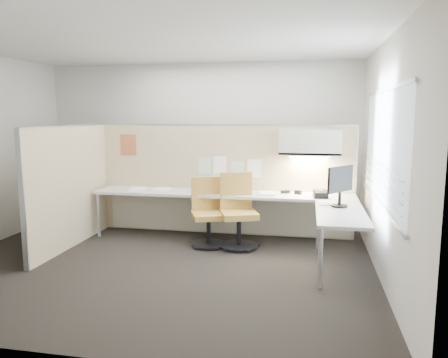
% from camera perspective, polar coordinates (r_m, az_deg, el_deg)
% --- Properties ---
extents(floor, '(5.50, 4.50, 0.01)m').
position_cam_1_polar(floor, '(5.87, -8.56, -10.83)').
color(floor, black).
rests_on(floor, ground).
extents(ceiling, '(5.50, 4.50, 0.01)m').
position_cam_1_polar(ceiling, '(5.61, -9.22, 17.38)').
color(ceiling, white).
rests_on(ceiling, wall_back).
extents(wall_back, '(5.50, 0.02, 2.80)m').
position_cam_1_polar(wall_back, '(7.71, -3.16, 4.55)').
color(wall_back, beige).
rests_on(wall_back, ground).
extents(wall_front, '(5.50, 0.02, 2.80)m').
position_cam_1_polar(wall_front, '(3.55, -21.32, -0.61)').
color(wall_front, beige).
rests_on(wall_front, ground).
extents(wall_right, '(0.02, 4.50, 2.80)m').
position_cam_1_polar(wall_right, '(5.30, 20.33, 2.25)').
color(wall_right, beige).
rests_on(wall_right, ground).
extents(window_pane, '(0.01, 2.80, 1.30)m').
position_cam_1_polar(window_pane, '(5.29, 20.14, 3.88)').
color(window_pane, '#97A5AF').
rests_on(window_pane, wall_right).
extents(partition_back, '(4.10, 0.06, 1.75)m').
position_cam_1_polar(partition_back, '(7.02, -0.08, -0.14)').
color(partition_back, '#CAB78C').
rests_on(partition_back, floor).
extents(partition_left, '(0.06, 2.20, 1.75)m').
position_cam_1_polar(partition_left, '(6.72, -19.40, -1.01)').
color(partition_left, '#CAB78C').
rests_on(partition_left, floor).
extents(desk, '(4.00, 2.07, 0.73)m').
position_cam_1_polar(desk, '(6.54, 2.39, -3.21)').
color(desk, beige).
rests_on(desk, floor).
extents(overhead_bin, '(0.90, 0.36, 0.38)m').
position_cam_1_polar(overhead_bin, '(6.61, 11.15, 4.70)').
color(overhead_bin, beige).
rests_on(overhead_bin, partition_back).
extents(task_light_strip, '(0.60, 0.06, 0.02)m').
position_cam_1_polar(task_light_strip, '(6.63, 11.10, 2.89)').
color(task_light_strip, '#FFEABF').
rests_on(task_light_strip, overhead_bin).
extents(pinned_papers, '(1.01, 0.00, 0.47)m').
position_cam_1_polar(pinned_papers, '(6.95, 0.51, 1.09)').
color(pinned_papers, '#8CBF8C').
rests_on(pinned_papers, partition_back).
extents(poster, '(0.28, 0.00, 0.35)m').
position_cam_1_polar(poster, '(7.40, -12.41, 4.35)').
color(poster, orange).
rests_on(poster, partition_back).
extents(chair_left, '(0.60, 0.62, 0.99)m').
position_cam_1_polar(chair_left, '(6.46, -2.14, -4.64)').
color(chair_left, black).
rests_on(chair_left, floor).
extents(chair_right, '(0.64, 0.65, 1.06)m').
position_cam_1_polar(chair_right, '(6.37, 1.83, -4.49)').
color(chair_right, black).
rests_on(chair_right, floor).
extents(monitor, '(0.34, 0.41, 0.53)m').
position_cam_1_polar(monitor, '(5.83, 14.94, -0.60)').
color(monitor, black).
rests_on(monitor, desk).
extents(phone, '(0.23, 0.22, 0.12)m').
position_cam_1_polar(phone, '(6.45, 12.45, -1.94)').
color(phone, black).
rests_on(phone, desk).
extents(stapler, '(0.15, 0.08, 0.05)m').
position_cam_1_polar(stapler, '(6.70, 8.01, -1.68)').
color(stapler, black).
rests_on(stapler, desk).
extents(tape_dispenser, '(0.12, 0.10, 0.06)m').
position_cam_1_polar(tape_dispenser, '(6.67, 9.66, -1.72)').
color(tape_dispenser, black).
rests_on(tape_dispenser, desk).
extents(coat_hook, '(0.18, 0.41, 1.26)m').
position_cam_1_polar(coat_hook, '(6.13, -23.58, 3.12)').
color(coat_hook, silver).
rests_on(coat_hook, partition_left).
extents(paper_stack_0, '(0.29, 0.34, 0.03)m').
position_cam_1_polar(paper_stack_0, '(7.09, -11.16, -1.28)').
color(paper_stack_0, white).
rests_on(paper_stack_0, desk).
extents(paper_stack_1, '(0.25, 0.31, 0.02)m').
position_cam_1_polar(paper_stack_1, '(7.02, -8.06, -1.34)').
color(paper_stack_1, white).
rests_on(paper_stack_1, desk).
extents(paper_stack_2, '(0.25, 0.31, 0.05)m').
position_cam_1_polar(paper_stack_2, '(6.75, -2.89, -1.55)').
color(paper_stack_2, white).
rests_on(paper_stack_2, desk).
extents(paper_stack_3, '(0.27, 0.33, 0.02)m').
position_cam_1_polar(paper_stack_3, '(6.66, 1.73, -1.80)').
color(paper_stack_3, white).
rests_on(paper_stack_3, desk).
extents(paper_stack_4, '(0.27, 0.33, 0.03)m').
position_cam_1_polar(paper_stack_4, '(6.59, 5.62, -1.89)').
color(paper_stack_4, white).
rests_on(paper_stack_4, desk).
extents(paper_stack_5, '(0.27, 0.33, 0.02)m').
position_cam_1_polar(paper_stack_5, '(6.07, 13.23, -3.04)').
color(paper_stack_5, white).
rests_on(paper_stack_5, desk).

